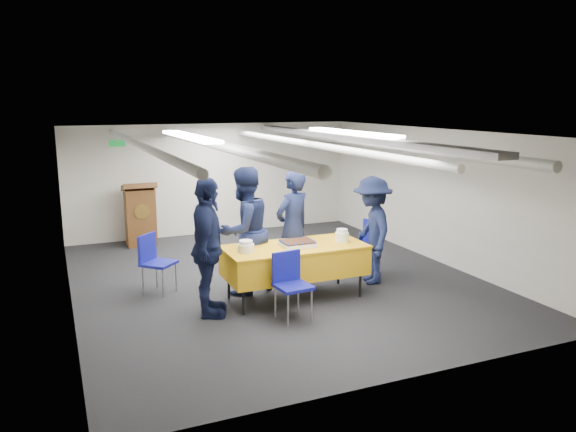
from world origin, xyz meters
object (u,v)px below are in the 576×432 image
Objects in this scene: sailor_d at (372,230)px; sailor_b at (244,231)px; serving_table at (295,260)px; sailor_a at (293,228)px; chair_left at (154,257)px; chair_right at (367,242)px; sheet_cake at (297,243)px; podium at (140,214)px; chair_near at (290,278)px; sailor_c at (208,248)px.

sailor_b is at bearing -83.79° from sailor_d.
serving_table is 0.67m from sailor_a.
chair_right is at bearing -7.12° from chair_left.
sailor_a reaches higher than sheet_cake.
podium is 0.71× the size of sailor_a.
sailor_c is (-0.94, 0.50, 0.38)m from chair_near.
podium is (-1.56, 3.96, -0.20)m from sheet_cake.
podium is 0.76× the size of sailor_d.
podium is 1.44× the size of chair_left.
chair_near is at bearing -118.33° from serving_table.
sailor_c is (0.25, -4.09, 0.30)m from podium.
sailor_a is at bearing 158.50° from sailor_b.
serving_table is at bearing -29.71° from chair_left.
sailor_c is at bearing 20.52° from sailor_b.
sailor_a is at bearing -45.53° from sailor_c.
chair_near is (-0.36, -0.66, -0.03)m from serving_table.
chair_near is at bearing 41.71° from sailor_a.
chair_right is 0.53× the size of sailor_d.
serving_table is 1.12× the size of sailor_a.
sailor_a is (2.00, -0.48, 0.36)m from chair_left.
sailor_c is 1.11× the size of sailor_d.
chair_left is 0.53× the size of sailor_d.
sailor_b is (-0.57, 0.53, 0.37)m from serving_table.
podium is 0.69× the size of sailor_c.
sailor_c is at bearing -67.06° from chair_left.
sailor_c is at bearing -173.04° from serving_table.
sailor_c is (0.50, -1.18, 0.38)m from chair_left.
serving_table is 4.22m from podium.
sailor_b is 1.12× the size of sailor_d.
chair_left is 0.48× the size of sailor_c.
chair_near is 0.47× the size of sailor_b.
chair_near is at bearing -146.17° from chair_right.
sailor_d is at bearing 8.15° from serving_table.
chair_near is 1.13m from sailor_c.
chair_near is 1.00× the size of chair_right.
podium is at bearing 132.80° from chair_right.
serving_table is at bearing 46.08° from sailor_a.
podium reaches higher than chair_near.
chair_left reaches higher than serving_table.
sheet_cake is (0.02, -0.04, 0.25)m from serving_table.
chair_right is at bearing -55.56° from sailor_c.
chair_near and chair_left have the same top height.
sailor_b reaches higher than podium.
chair_left is at bearing 42.23° from sailor_c.
sailor_d is (2.66, 0.35, -0.09)m from sailor_c.
sailor_c is at bearing 1.82° from sailor_a.
serving_table is 1.41m from sailor_d.
serving_table is 1.59× the size of podium.
chair_right is at bearing 21.59° from serving_table.
chair_left is 1.38m from sailor_b.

